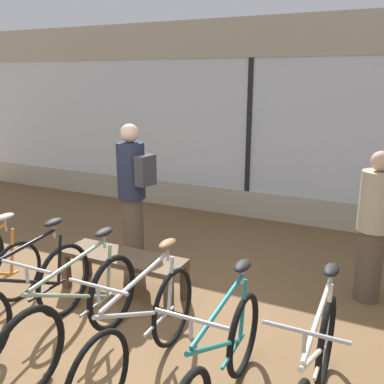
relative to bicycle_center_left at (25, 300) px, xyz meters
name	(u,v)px	position (x,y,z in m)	size (l,w,h in m)	color
ground_plane	(94,349)	(0.62, 0.14, -0.40)	(24.00, 24.00, 0.00)	brown
shop_back_wall	(250,120)	(0.62, 4.26, 1.23)	(12.00, 0.08, 3.20)	#B2A893
bicycle_center_left	(25,300)	(0.00, 0.00, 0.00)	(0.46, 1.76, 1.05)	black
bicycle_center	(77,315)	(0.57, 0.01, -0.01)	(0.46, 1.74, 1.04)	black
bicycle_center_right	(142,333)	(1.20, 0.03, -0.01)	(0.46, 1.75, 1.03)	black
bicycle_right	(220,367)	(1.89, -0.05, -0.03)	(0.46, 1.68, 1.02)	black
bicycle_far_right	(314,378)	(2.49, 0.10, -0.01)	(0.46, 1.77, 1.03)	black
display_bench	(123,262)	(0.27, 1.11, -0.04)	(1.40, 0.44, 0.44)	brown
customer_near_rack	(375,222)	(2.70, 2.14, 0.46)	(0.48, 0.56, 1.61)	brown
customer_by_window	(133,190)	(-0.05, 1.82, 0.56)	(0.53, 0.40, 1.78)	brown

